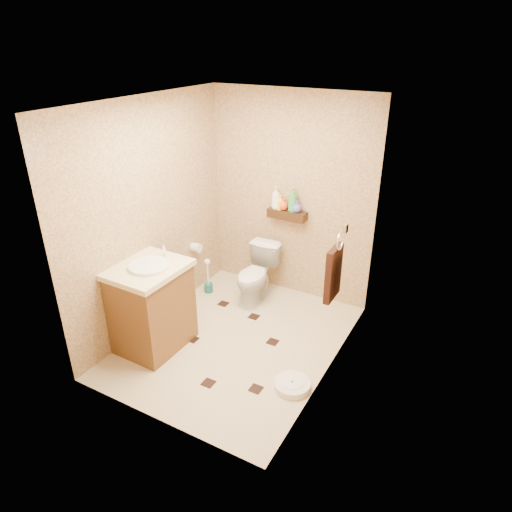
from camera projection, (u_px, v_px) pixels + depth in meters
The scene contains 20 objects.
ground at pixel (236, 340), 4.79m from camera, with size 2.50×2.50×0.00m, color beige.
wall_back at pixel (290, 198), 5.24m from camera, with size 2.00×0.04×2.40m, color tan.
wall_front at pixel (144, 297), 3.28m from camera, with size 2.00×0.04×2.40m, color tan.
wall_left at pixel (151, 217), 4.69m from camera, with size 0.04×2.50×2.40m, color tan.
wall_right at pixel (336, 259), 3.83m from camera, with size 0.04×2.50×2.40m, color tan.
ceiling at pixel (231, 101), 3.73m from camera, with size 2.00×2.50×0.02m, color silver.
wall_shelf at pixel (287, 215), 5.26m from camera, with size 0.46×0.14×0.10m, color #3B2110.
floor_accents at pixel (234, 342), 4.75m from camera, with size 1.15×1.33×0.01m.
toilet at pixel (256, 275), 5.39m from camera, with size 0.37×0.65×0.67m, color white.
vanity at pixel (152, 306), 4.54m from camera, with size 0.62×0.75×1.04m.
bathroom_scale at pixel (292, 385), 4.14m from camera, with size 0.40×0.40×0.07m.
toilet_brush at pixel (208, 280), 5.62m from camera, with size 0.10×0.10×0.46m.
towel_ring at pixel (334, 271), 4.17m from camera, with size 0.12×0.30×0.76m.
toilet_paper at pixel (196, 247), 5.44m from camera, with size 0.12×0.11×0.12m.
bottle_a at pixel (276, 198), 5.24m from camera, with size 0.10×0.10×0.26m, color white.
bottle_b at pixel (280, 202), 5.24m from camera, with size 0.08×0.08×0.17m, color yellow.
bottle_c at pixel (283, 204), 5.23m from camera, with size 0.11×0.11×0.14m, color #F4461C.
bottle_d at pixel (293, 200), 5.15m from camera, with size 0.11×0.11×0.27m, color green.
bottle_e at pixel (294, 206), 5.17m from camera, with size 0.07×0.07×0.15m, color gold.
bottle_f at pixel (297, 206), 5.16m from camera, with size 0.11×0.11×0.14m, color #534EC4.
Camera 1 is at (2.07, -3.33, 2.91)m, focal length 32.00 mm.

